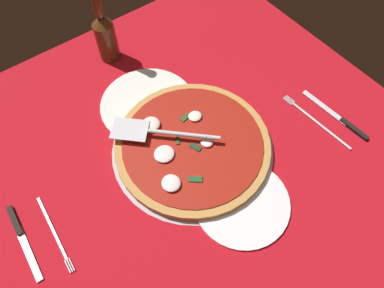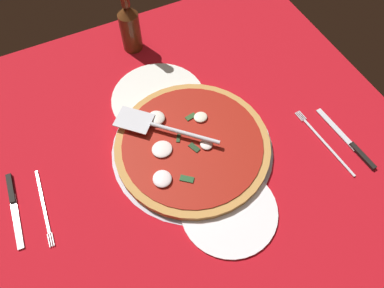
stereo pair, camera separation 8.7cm
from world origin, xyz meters
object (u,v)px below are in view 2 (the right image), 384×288
at_px(dinner_plate_left, 229,211).
at_px(place_setting_far, 29,206).
at_px(beer_bottle, 130,25).
at_px(dinner_plate_right, 158,99).
at_px(place_setting_near, 337,143).
at_px(pizza_server, 160,127).
at_px(pizza, 191,144).

relative_size(dinner_plate_left, place_setting_far, 0.98).
relative_size(place_setting_far, beer_bottle, 0.96).
bearing_deg(dinner_plate_right, dinner_plate_left, -177.41).
bearing_deg(place_setting_near, dinner_plate_left, 92.76).
height_order(dinner_plate_right, beer_bottle, beer_bottle).
bearing_deg(pizza_server, dinner_plate_left, 146.96).
bearing_deg(place_setting_far, pizza, 90.25).
xyz_separation_m(pizza, place_setting_near, (-0.15, -0.33, -0.02)).
bearing_deg(beer_bottle, place_setting_near, -148.18).
distance_m(pizza, beer_bottle, 0.40).
distance_m(dinner_plate_right, pizza_server, 0.13).
height_order(pizza, beer_bottle, beer_bottle).
distance_m(dinner_plate_right, beer_bottle, 0.23).
distance_m(dinner_plate_right, place_setting_near, 0.47).
xyz_separation_m(dinner_plate_right, beer_bottle, (0.21, -0.01, 0.08)).
xyz_separation_m(dinner_plate_left, dinner_plate_right, (0.36, 0.02, 0.00)).
xyz_separation_m(pizza_server, place_setting_far, (-0.04, 0.34, -0.04)).
distance_m(pizza, place_setting_far, 0.40).
bearing_deg(place_setting_far, dinner_plate_left, 65.93).
distance_m(dinner_plate_left, pizza_server, 0.26).
height_order(dinner_plate_right, pizza, pizza).
bearing_deg(place_setting_far, pizza_server, 100.37).
relative_size(dinner_plate_right, beer_bottle, 1.09).
distance_m(pizza_server, place_setting_far, 0.35).
relative_size(dinner_plate_left, pizza_server, 1.01).
relative_size(pizza, place_setting_far, 1.71).
height_order(dinner_plate_left, pizza, pizza).
xyz_separation_m(pizza, beer_bottle, (0.39, 0.00, 0.07)).
bearing_deg(dinner_plate_right, beer_bottle, -2.99).
bearing_deg(dinner_plate_left, pizza, 0.93).
distance_m(place_setting_near, beer_bottle, 0.64).
height_order(dinner_plate_left, place_setting_near, place_setting_near).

